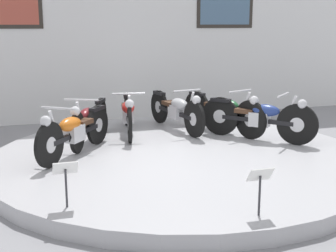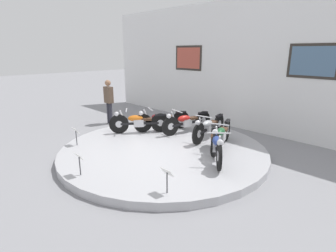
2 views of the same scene
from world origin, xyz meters
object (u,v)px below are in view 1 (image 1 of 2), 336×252
at_px(motorcycle_silver, 177,109).
at_px(motorcycle_blue, 260,117).
at_px(motorcycle_maroon, 89,120).
at_px(motorcycle_green, 224,111).
at_px(info_placard_front_left, 66,174).
at_px(info_placard_front_centre, 260,181).
at_px(motorcycle_orange, 74,130).
at_px(motorcycle_red, 128,113).

xyz_separation_m(motorcycle_silver, motorcycle_blue, (1.08, -1.13, 0.01)).
bearing_deg(motorcycle_maroon, motorcycle_green, 0.03).
relative_size(motorcycle_silver, info_placard_front_left, 3.85).
height_order(motorcycle_blue, info_placard_front_centre, motorcycle_blue).
distance_m(motorcycle_orange, motorcycle_red, 1.56).
relative_size(motorcycle_orange, motorcycle_green, 0.84).
distance_m(motorcycle_maroon, motorcycle_silver, 1.71).
distance_m(motorcycle_orange, info_placard_front_left, 2.03).
xyz_separation_m(motorcycle_orange, info_placard_front_centre, (1.53, -2.82, -0.01)).
bearing_deg(motorcycle_orange, motorcycle_red, 46.54).
bearing_deg(motorcycle_maroon, info_placard_front_left, -103.41).
relative_size(motorcycle_maroon, motorcycle_silver, 0.92).
distance_m(motorcycle_silver, motorcycle_green, 0.86).
height_order(motorcycle_orange, motorcycle_maroon, motorcycle_orange).
bearing_deg(motorcycle_maroon, info_placard_front_centre, -71.18).
bearing_deg(motorcycle_orange, info_placard_front_centre, -61.55).
xyz_separation_m(motorcycle_silver, motorcycle_green, (0.74, -0.43, 0.01)).
bearing_deg(motorcycle_blue, motorcycle_green, 115.23).
bearing_deg(motorcycle_red, motorcycle_silver, 0.05).
relative_size(info_placard_front_left, info_placard_front_centre, 1.00).
xyz_separation_m(motorcycle_orange, motorcycle_green, (2.73, 0.71, 0.01)).
distance_m(motorcycle_silver, motorcycle_blue, 1.56).
xyz_separation_m(motorcycle_silver, info_placard_front_left, (-2.30, -3.14, -0.02)).
xyz_separation_m(motorcycle_green, info_placard_front_left, (-3.05, -2.71, -0.03)).
xyz_separation_m(motorcycle_blue, info_placard_front_centre, (-1.53, -2.83, -0.03)).
bearing_deg(motorcycle_green, motorcycle_blue, -64.77).
bearing_deg(info_placard_front_left, motorcycle_silver, 53.72).
distance_m(motorcycle_blue, info_placard_front_centre, 3.21).
bearing_deg(motorcycle_maroon, motorcycle_blue, -14.40).
relative_size(motorcycle_maroon, motorcycle_blue, 1.17).
bearing_deg(motorcycle_silver, motorcycle_maroon, -165.48).
bearing_deg(motorcycle_red, motorcycle_orange, -133.46).
bearing_deg(info_placard_front_left, motorcycle_green, 41.64).
height_order(motorcycle_maroon, motorcycle_silver, motorcycle_silver).
distance_m(motorcycle_maroon, motorcycle_red, 0.86).
xyz_separation_m(motorcycle_maroon, info_placard_front_left, (-0.65, -2.71, -0.01)).
distance_m(motorcycle_orange, motorcycle_silver, 2.29).
height_order(motorcycle_maroon, motorcycle_green, motorcycle_green).
bearing_deg(motorcycle_silver, motorcycle_red, -179.95).
distance_m(motorcycle_silver, info_placard_front_left, 3.89).
bearing_deg(motorcycle_red, info_placard_front_left, -113.95).
relative_size(motorcycle_orange, info_placard_front_centre, 3.13).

